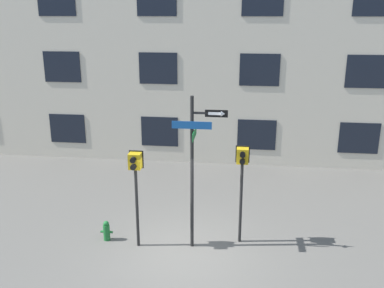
{
  "coord_description": "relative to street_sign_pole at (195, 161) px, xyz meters",
  "views": [
    {
      "loc": [
        1.43,
        -9.74,
        6.06
      ],
      "look_at": [
        0.18,
        0.44,
        2.89
      ],
      "focal_mm": 40.0,
      "sensor_mm": 36.0,
      "label": 1
    }
  ],
  "objects": [
    {
      "name": "pedestrian_signal_right",
      "position": [
        1.2,
        0.39,
        -0.3
      ],
      "size": [
        0.37,
        0.4,
        2.73
      ],
      "color": "black",
      "rests_on": "ground_plane"
    },
    {
      "name": "pedestrian_signal_left",
      "position": [
        -1.52,
        -0.16,
        -0.34
      ],
      "size": [
        0.37,
        0.4,
        2.66
      ],
      "color": "black",
      "rests_on": "ground_plane"
    },
    {
      "name": "ground_plane",
      "position": [
        -0.26,
        -0.43,
        -2.44
      ],
      "size": [
        60.0,
        60.0,
        0.0
      ],
      "primitive_type": "plane",
      "color": "#595651"
    },
    {
      "name": "fire_hydrant",
      "position": [
        -2.46,
        0.03,
        -2.17
      ],
      "size": [
        0.34,
        0.18,
        0.57
      ],
      "color": "#196028",
      "rests_on": "ground_plane"
    },
    {
      "name": "street_sign_pole",
      "position": [
        0.0,
        0.0,
        0.0
      ],
      "size": [
        1.38,
        0.76,
        4.12
      ],
      "color": "black",
      "rests_on": "ground_plane"
    }
  ]
}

